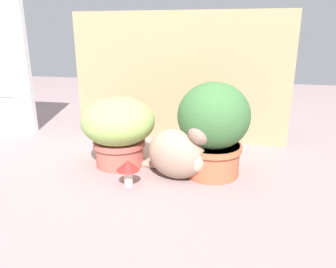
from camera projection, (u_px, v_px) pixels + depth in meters
ground_plane at (135, 173)px, 1.47m from camera, size 6.00×6.00×0.00m
cardboard_backdrop at (179, 78)px, 1.83m from camera, size 1.24×0.03×0.73m
window_panel_white at (0, 53)px, 1.99m from camera, size 0.38×0.05×0.97m
grass_planter at (119, 128)px, 1.51m from camera, size 0.34×0.34×0.33m
leafy_planter at (213, 127)px, 1.39m from camera, size 0.31×0.31×0.41m
cat at (180, 152)px, 1.38m from camera, size 0.37×0.23×0.32m
mushroom_ornament_red at (128, 168)px, 1.32m from camera, size 0.10×0.10×0.11m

